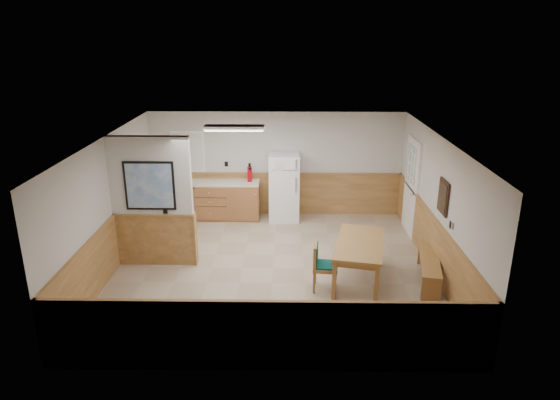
{
  "coord_description": "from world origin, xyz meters",
  "views": [
    {
      "loc": [
        0.26,
        -8.53,
        4.31
      ],
      "look_at": [
        0.13,
        0.4,
        1.24
      ],
      "focal_mm": 32.0,
      "sensor_mm": 36.0,
      "label": 1
    }
  ],
  "objects_px": {
    "dining_chair": "(321,263)",
    "refrigerator": "(284,187)",
    "dining_table": "(360,247)",
    "fire_extinguisher": "(250,174)",
    "dining_bench": "(429,264)",
    "soap_bottle": "(187,178)"
  },
  "relations": [
    {
      "from": "dining_table",
      "to": "dining_chair",
      "type": "relative_size",
      "value": 2.07
    },
    {
      "from": "dining_table",
      "to": "fire_extinguisher",
      "type": "xyz_separation_m",
      "value": [
        -2.17,
        3.17,
        0.44
      ]
    },
    {
      "from": "dining_bench",
      "to": "soap_bottle",
      "type": "xyz_separation_m",
      "value": [
        -4.88,
        3.11,
        0.67
      ]
    },
    {
      "from": "refrigerator",
      "to": "soap_bottle",
      "type": "bearing_deg",
      "value": 177.65
    },
    {
      "from": "fire_extinguisher",
      "to": "soap_bottle",
      "type": "xyz_separation_m",
      "value": [
        -1.46,
        -0.08,
        -0.09
      ]
    },
    {
      "from": "dining_chair",
      "to": "refrigerator",
      "type": "bearing_deg",
      "value": 107.01
    },
    {
      "from": "dining_bench",
      "to": "fire_extinguisher",
      "type": "height_order",
      "value": "fire_extinguisher"
    },
    {
      "from": "dining_chair",
      "to": "fire_extinguisher",
      "type": "bearing_deg",
      "value": 118.75
    },
    {
      "from": "fire_extinguisher",
      "to": "dining_chair",
      "type": "bearing_deg",
      "value": -53.4
    },
    {
      "from": "dining_table",
      "to": "dining_chair",
      "type": "bearing_deg",
      "value": -144.04
    },
    {
      "from": "dining_chair",
      "to": "dining_table",
      "type": "bearing_deg",
      "value": 29.9
    },
    {
      "from": "dining_bench",
      "to": "soap_bottle",
      "type": "height_order",
      "value": "soap_bottle"
    },
    {
      "from": "dining_bench",
      "to": "fire_extinguisher",
      "type": "distance_m",
      "value": 4.74
    },
    {
      "from": "refrigerator",
      "to": "soap_bottle",
      "type": "relative_size",
      "value": 7.4
    },
    {
      "from": "refrigerator",
      "to": "fire_extinguisher",
      "type": "relative_size",
      "value": 3.62
    },
    {
      "from": "refrigerator",
      "to": "dining_chair",
      "type": "bearing_deg",
      "value": -80.98
    },
    {
      "from": "dining_chair",
      "to": "soap_bottle",
      "type": "relative_size",
      "value": 3.95
    },
    {
      "from": "dining_chair",
      "to": "fire_extinguisher",
      "type": "distance_m",
      "value": 3.83
    },
    {
      "from": "dining_bench",
      "to": "soap_bottle",
      "type": "distance_m",
      "value": 5.83
    },
    {
      "from": "dining_table",
      "to": "dining_chair",
      "type": "height_order",
      "value": "dining_chair"
    },
    {
      "from": "dining_bench",
      "to": "dining_chair",
      "type": "relative_size",
      "value": 1.81
    },
    {
      "from": "refrigerator",
      "to": "dining_chair",
      "type": "relative_size",
      "value": 1.87
    }
  ]
}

